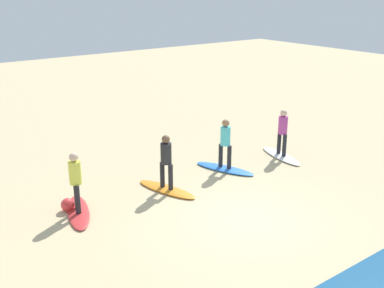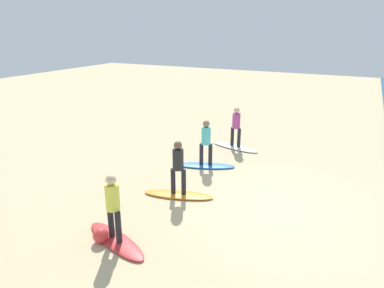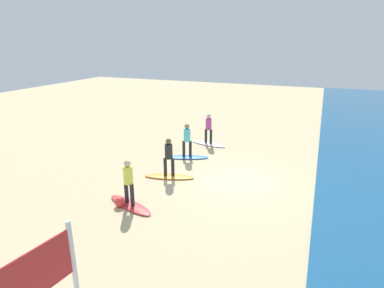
{
  "view_description": "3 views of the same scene",
  "coord_description": "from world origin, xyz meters",
  "views": [
    {
      "loc": [
        7.76,
        7.96,
        5.85
      ],
      "look_at": [
        -0.45,
        -3.04,
        1.15
      ],
      "focal_mm": 44.18,
      "sensor_mm": 36.0,
      "label": 1
    },
    {
      "loc": [
        8.86,
        1.78,
        4.83
      ],
      "look_at": [
        -0.65,
        -2.97,
        1.21
      ],
      "focal_mm": 32.48,
      "sensor_mm": 36.0,
      "label": 2
    },
    {
      "loc": [
        11.78,
        2.8,
        5.54
      ],
      "look_at": [
        -0.93,
        -2.38,
        1.05
      ],
      "focal_mm": 29.81,
      "sensor_mm": 36.0,
      "label": 3
    }
  ],
  "objects": [
    {
      "name": "surfer_white",
      "position": [
        -4.15,
        -2.71,
        1.04
      ],
      "size": [
        0.32,
        0.45,
        1.64
      ],
      "color": "#232328",
      "rests_on": "surfboard_white"
    },
    {
      "name": "surfboard_red",
      "position": [
        3.4,
        -2.95,
        0.04
      ],
      "size": [
        1.24,
        2.17,
        0.09
      ],
      "primitive_type": "ellipsoid",
      "rotation": [
        0.0,
        0.0,
        1.23
      ],
      "color": "red",
      "rests_on": "ground"
    },
    {
      "name": "surfer_orange",
      "position": [
        0.7,
        -2.75,
        1.04
      ],
      "size": [
        0.32,
        0.45,
        1.64
      ],
      "color": "#232328",
      "rests_on": "surfboard_orange"
    },
    {
      "name": "surfboard_white",
      "position": [
        -4.15,
        -2.71,
        0.04
      ],
      "size": [
        0.98,
        2.17,
        0.09
      ],
      "primitive_type": "ellipsoid",
      "rotation": [
        0.0,
        0.0,
        1.37
      ],
      "color": "white",
      "rests_on": "ground"
    },
    {
      "name": "surfboard_orange",
      "position": [
        0.7,
        -2.75,
        0.04
      ],
      "size": [
        1.1,
        2.17,
        0.09
      ],
      "primitive_type": "ellipsoid",
      "rotation": [
        0.0,
        0.0,
        1.84
      ],
      "color": "orange",
      "rests_on": "ground"
    },
    {
      "name": "ground_plane",
      "position": [
        0.0,
        0.0,
        0.0
      ],
      "size": [
        60.0,
        60.0,
        0.0
      ],
      "primitive_type": "plane",
      "color": "#CCB789"
    },
    {
      "name": "surfboard_blue",
      "position": [
        -1.75,
        -2.97,
        0.04
      ],
      "size": [
        1.26,
        2.16,
        0.09
      ],
      "primitive_type": "ellipsoid",
      "rotation": [
        0.0,
        0.0,
        1.93
      ],
      "color": "blue",
      "rests_on": "ground"
    },
    {
      "name": "surfer_blue",
      "position": [
        -1.75,
        -2.97,
        1.04
      ],
      "size": [
        0.32,
        0.44,
        1.64
      ],
      "color": "#232328",
      "rests_on": "surfboard_blue"
    },
    {
      "name": "beach_ball",
      "position": [
        3.56,
        -3.26,
        0.18
      ],
      "size": [
        0.37,
        0.37,
        0.37
      ],
      "primitive_type": "sphere",
      "color": "#E53838",
      "rests_on": "ground"
    },
    {
      "name": "surfer_red",
      "position": [
        3.4,
        -2.95,
        1.04
      ],
      "size": [
        0.32,
        0.44,
        1.64
      ],
      "color": "#232328",
      "rests_on": "surfboard_red"
    }
  ]
}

